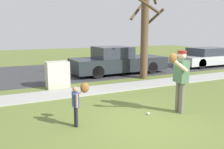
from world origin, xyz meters
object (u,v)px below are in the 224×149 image
object	(u,v)px
baseball	(148,113)
parked_sedan_silver	(208,57)
person_adult	(180,75)
utility_cabinet	(57,75)
person_child	(78,99)
street_tree_near	(145,30)
parked_pickup_dark	(117,62)

from	to	relation	value
baseball	parked_sedan_silver	bearing A→B (deg)	34.05
person_adult	utility_cabinet	bearing A→B (deg)	-56.54
person_adult	baseball	distance (m)	1.39
person_child	street_tree_near	size ratio (longest dim) A/B	0.24
person_child	baseball	size ratio (longest dim) A/B	14.09
person_adult	parked_sedan_silver	world-z (taller)	person_adult
person_child	utility_cabinet	bearing A→B (deg)	89.81
utility_cabinet	parked_pickup_dark	size ratio (longest dim) A/B	0.21
person_child	parked_sedan_silver	world-z (taller)	parked_sedan_silver
person_child	parked_sedan_silver	distance (m)	12.47
person_child	parked_pickup_dark	distance (m)	7.36
person_adult	person_child	world-z (taller)	person_adult
person_adult	parked_sedan_silver	size ratio (longest dim) A/B	0.38
parked_pickup_dark	street_tree_near	bearing A→B (deg)	-71.60
baseball	parked_sedan_silver	world-z (taller)	parked_sedan_silver
person_child	person_adult	bearing A→B (deg)	-1.09
street_tree_near	parked_sedan_silver	size ratio (longest dim) A/B	0.96
baseball	person_adult	bearing A→B (deg)	-14.27
parked_pickup_dark	parked_sedan_silver	distance (m)	6.78
person_adult	person_child	xyz separation A→B (m)	(-2.85, 0.36, -0.43)
parked_pickup_dark	parked_sedan_silver	world-z (taller)	parked_pickup_dark
parked_pickup_dark	parked_sedan_silver	xyz separation A→B (m)	(6.78, -0.12, -0.05)
baseball	street_tree_near	size ratio (longest dim) A/B	0.02
parked_pickup_dark	person_adult	bearing A→B (deg)	-101.79
utility_cabinet	parked_sedan_silver	world-z (taller)	parked_sedan_silver
person_child	parked_sedan_silver	size ratio (longest dim) A/B	0.23
baseball	parked_pickup_dark	bearing A→B (deg)	70.38
utility_cabinet	parked_pickup_dark	world-z (taller)	parked_pickup_dark
baseball	parked_pickup_dark	xyz separation A→B (m)	(2.21, 6.19, 0.64)
street_tree_near	parked_pickup_dark	world-z (taller)	street_tree_near
parked_pickup_dark	person_child	bearing A→B (deg)	-124.66
street_tree_near	parked_sedan_silver	world-z (taller)	street_tree_near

